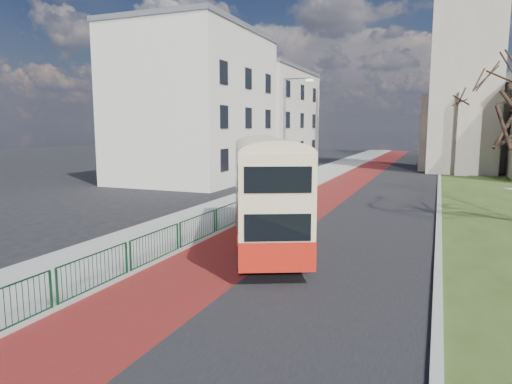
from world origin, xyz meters
The scene contains 11 objects.
ground centered at (0.00, 0.00, 0.00)m, with size 160.00×160.00×0.00m, color black.
road_carriageway centered at (1.50, 20.00, 0.01)m, with size 9.00×120.00×0.01m, color black.
bus_lane centered at (-1.20, 20.00, 0.01)m, with size 3.40×120.00×0.01m, color #591414.
pavement_west centered at (-5.00, 20.00, 0.06)m, with size 4.00×120.00×0.12m, color gray.
kerb_west centered at (-3.00, 20.00, 0.07)m, with size 0.25×120.00×0.13m, color #999993.
kerb_east centered at (6.10, 22.00, 0.07)m, with size 0.25×80.00×0.13m, color #999993.
pedestrian_railing centered at (-2.95, 4.00, 0.55)m, with size 0.07×24.00×1.12m.
street_block_near centered at (-14.00, 22.00, 6.51)m, with size 10.30×14.30×13.00m.
street_block_far centered at (-14.00, 38.00, 5.76)m, with size 10.30×16.30×11.50m.
streetlamp centered at (-4.35, 18.00, 4.59)m, with size 2.13×0.18×8.00m.
bus centered at (-0.31, 3.06, 2.34)m, with size 6.16×9.84×4.09m.
Camera 1 is at (5.92, -13.47, 4.65)m, focal length 32.00 mm.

